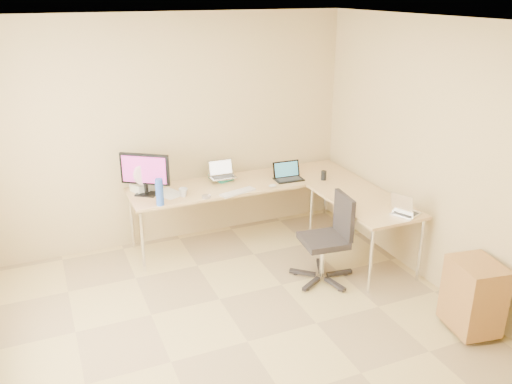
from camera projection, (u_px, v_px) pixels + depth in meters
name	position (u px, v px, depth m)	size (l,w,h in m)	color
floor	(248.00, 342.00, 4.54)	(4.50, 4.50, 0.00)	tan
ceiling	(245.00, 24.00, 3.60)	(4.50, 4.50, 0.00)	white
wall_back	(171.00, 132.00, 5.99)	(4.50, 4.50, 0.00)	tan
wall_right	(459.00, 167.00, 4.84)	(4.50, 4.50, 0.00)	tan
desk_main	(245.00, 211.00, 6.26)	(2.65, 0.70, 0.73)	tan
desk_return	(362.00, 230.00, 5.76)	(0.70, 1.30, 0.73)	tan
monitor	(145.00, 174.00, 5.67)	(0.54, 0.18, 0.47)	black
book_stack	(221.00, 177.00, 6.21)	(0.19, 0.26, 0.04)	#1C897B
laptop_center	(223.00, 170.00, 6.10)	(0.30, 0.23, 0.19)	#B9B9B9
laptop_black	(289.00, 171.00, 6.15)	(0.33, 0.24, 0.21)	black
keyboard	(238.00, 192.00, 5.79)	(0.41, 0.12, 0.02)	silver
mouse	(273.00, 186.00, 5.96)	(0.09, 0.06, 0.03)	silver
mug	(183.00, 192.00, 5.68)	(0.10, 0.10, 0.09)	silver
cd_stack	(206.00, 197.00, 5.66)	(0.10, 0.10, 0.03)	silver
water_bottle	(160.00, 192.00, 5.43)	(0.08, 0.08, 0.29)	#2B52B5
papers	(169.00, 193.00, 5.78)	(0.23, 0.32, 0.01)	silver
white_box	(144.00, 186.00, 5.87)	(0.25, 0.18, 0.09)	silver
desk_fan	(144.00, 179.00, 5.76)	(0.25, 0.25, 0.32)	white
black_cup	(324.00, 175.00, 6.17)	(0.06, 0.06, 0.11)	black
laptop_return	(407.00, 205.00, 5.22)	(0.24, 0.30, 0.20)	silver
office_chair	(324.00, 236.00, 5.33)	(0.55, 0.55, 0.92)	black
cabinet	(473.00, 295.00, 4.55)	(0.36, 0.45, 0.62)	#AA7936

